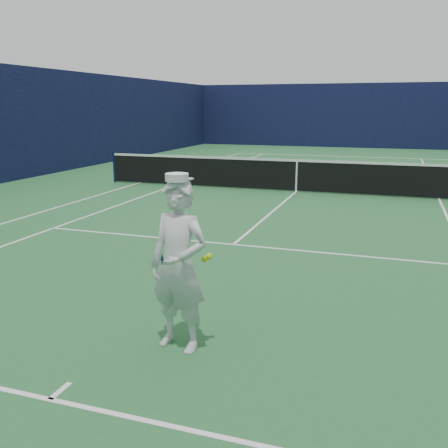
% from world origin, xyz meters
% --- Properties ---
extents(ground, '(80.00, 80.00, 0.00)m').
position_xyz_m(ground, '(0.00, 0.00, 0.00)').
color(ground, '#256231').
rests_on(ground, ground).
extents(court_markings, '(11.03, 23.83, 0.01)m').
position_xyz_m(court_markings, '(0.00, 0.00, 0.00)').
color(court_markings, white).
rests_on(court_markings, ground).
extents(windscreen_fence, '(20.12, 36.12, 4.00)m').
position_xyz_m(windscreen_fence, '(0.00, 0.00, 2.00)').
color(windscreen_fence, black).
rests_on(windscreen_fence, ground).
extents(tennis_net, '(12.88, 0.09, 1.07)m').
position_xyz_m(tennis_net, '(0.00, 0.00, 0.55)').
color(tennis_net, '#141E4C').
rests_on(tennis_net, ground).
extents(tennis_player, '(0.77, 0.60, 1.93)m').
position_xyz_m(tennis_player, '(0.71, -10.55, 0.94)').
color(tennis_player, white).
rests_on(tennis_player, ground).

